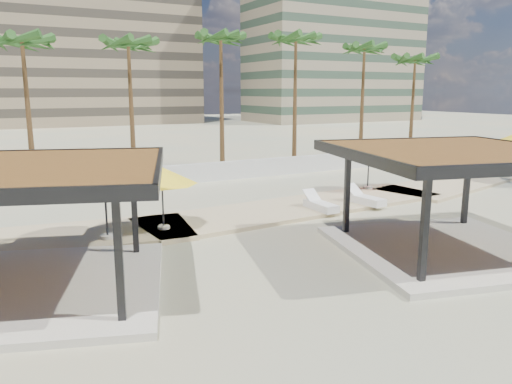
% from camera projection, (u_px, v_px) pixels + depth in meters
% --- Properties ---
extents(ground, '(200.00, 200.00, 0.00)m').
position_uv_depth(ground, '(364.00, 256.00, 17.32)').
color(ground, tan).
rests_on(ground, ground).
extents(promenade, '(44.45, 7.97, 0.24)m').
position_uv_depth(promenade, '(294.00, 205.00, 24.85)').
color(promenade, '#C6B284').
rests_on(promenade, ground).
extents(boundary_wall, '(56.00, 0.30, 1.20)m').
position_uv_depth(boundary_wall, '(195.00, 173.00, 31.00)').
color(boundary_wall, silver).
rests_on(boundary_wall, ground).
extents(building_mid, '(38.00, 16.00, 30.40)m').
position_uv_depth(building_mid, '(79.00, 38.00, 83.63)').
color(building_mid, '#847259').
rests_on(building_mid, ground).
extents(building_east, '(32.00, 15.00, 36.40)m').
position_uv_depth(building_east, '(335.00, 27.00, 93.12)').
color(building_east, gray).
rests_on(building_east, ground).
extents(pavilion_central, '(8.96, 8.96, 3.74)m').
position_uv_depth(pavilion_central, '(450.00, 191.00, 17.30)').
color(pavilion_central, beige).
rests_on(pavilion_central, ground).
extents(pavilion_west, '(9.22, 9.22, 3.69)m').
position_uv_depth(pavilion_west, '(30.00, 217.00, 13.79)').
color(pavilion_west, beige).
rests_on(pavilion_west, ground).
extents(umbrella_b, '(3.63, 3.63, 2.52)m').
position_uv_depth(umbrella_b, '(162.00, 176.00, 19.70)').
color(umbrella_b, beige).
rests_on(umbrella_b, promenade).
extents(umbrella_c, '(3.20, 3.20, 2.76)m').
position_uv_depth(umbrella_c, '(369.00, 147.00, 27.92)').
color(umbrella_c, beige).
rests_on(umbrella_c, promenade).
extents(umbrella_f, '(3.44, 3.44, 2.92)m').
position_uv_depth(umbrella_f, '(104.00, 173.00, 18.30)').
color(umbrella_f, beige).
rests_on(umbrella_f, promenade).
extents(lounger_b, '(0.71, 2.13, 0.80)m').
position_uv_depth(lounger_b, '(320.00, 205.00, 23.36)').
color(lounger_b, white).
rests_on(lounger_b, promenade).
extents(lounger_c, '(0.97, 2.30, 0.84)m').
position_uv_depth(lounger_c, '(365.00, 199.00, 24.61)').
color(lounger_c, white).
rests_on(lounger_c, promenade).
extents(lounger_d, '(1.34, 2.18, 0.79)m').
position_uv_depth(lounger_d, '(503.00, 168.00, 34.63)').
color(lounger_d, white).
rests_on(lounger_d, promenade).
extents(palm_c, '(3.00, 3.00, 9.10)m').
position_uv_depth(palm_c, '(22.00, 48.00, 27.17)').
color(palm_c, brown).
rests_on(palm_c, ground).
extents(palm_d, '(3.00, 3.00, 9.28)m').
position_uv_depth(palm_d, '(128.00, 50.00, 30.61)').
color(palm_d, brown).
rests_on(palm_d, ground).
extents(palm_e, '(3.00, 3.00, 9.86)m').
position_uv_depth(palm_e, '(221.00, 44.00, 32.86)').
color(palm_e, brown).
rests_on(palm_e, ground).
extents(palm_f, '(3.00, 3.00, 10.10)m').
position_uv_depth(palm_f, '(296.00, 45.00, 35.78)').
color(palm_f, brown).
rests_on(palm_f, ground).
extents(palm_g, '(3.00, 3.00, 9.64)m').
position_uv_depth(palm_g, '(364.00, 53.00, 38.31)').
color(palm_g, brown).
rests_on(palm_g, ground).
extents(palm_h, '(3.00, 3.00, 8.99)m').
position_uv_depth(palm_h, '(415.00, 64.00, 41.73)').
color(palm_h, brown).
rests_on(palm_h, ground).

